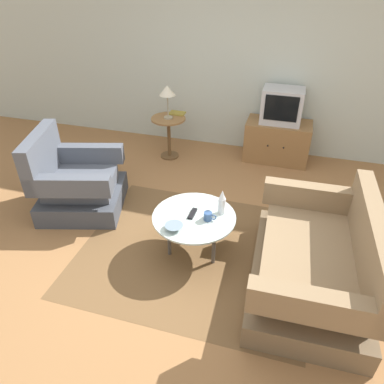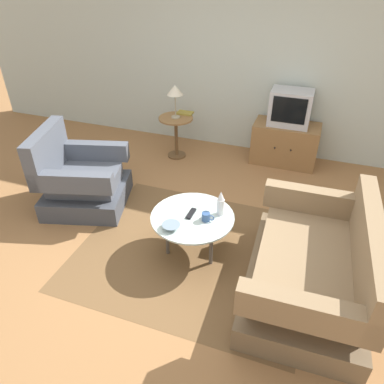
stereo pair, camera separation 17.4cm
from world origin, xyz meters
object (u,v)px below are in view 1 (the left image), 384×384
Objects in this scene: side_table at (169,129)px; mug at (208,216)px; television at (282,106)px; tv_stand at (277,141)px; tv_remote_dark at (193,214)px; bowl at (174,227)px; book at (177,113)px; couch at (316,265)px; armchair at (76,184)px; vase at (222,203)px; coffee_table at (194,219)px; table_lamp at (167,92)px.

side_table is 2.19m from mug.
television is at bearing 13.57° from side_table.
side_table reaches higher than tv_stand.
side_table is at bearing 119.15° from mug.
tv_remote_dark is (0.90, -1.87, 0.02)m from side_table.
tv_remote_dark is (0.10, 0.26, -0.01)m from bowl.
tv_remote_dark is at bearing -66.67° from book.
couch is at bearing -44.79° from side_table.
mug is at bearing 61.51° from armchair.
vase reaches higher than tv_stand.
couch reaches higher than bowl.
mug is (-1.01, 0.15, 0.21)m from couch.
coffee_table is at bearing -63.98° from side_table.
armchair is at bearing 77.16° from couch.
tv_stand reaches higher than tv_remote_dark.
armchair is at bearing 156.86° from bowl.
tv_remote_dark is at bearing -105.65° from television.
television is at bearing 13.85° from table_lamp.
vase is at bearing -99.75° from tv_stand.
television is at bearing -14.02° from tv_remote_dark.
tv_stand is at bearing 13.04° from side_table.
mug reaches higher than coffee_table.
mug is 0.73× the size of tv_remote_dark.
side_table is (-2.08, 2.06, 0.15)m from couch.
tv_stand is at bearing 11.18° from couch.
armchair is 1.80× the size of side_table.
armchair reaches higher than side_table.
book reaches higher than bowl.
bowl is 0.28m from tv_remote_dark.
armchair is at bearing 172.19° from vase.
couch is 12.50× the size of mug.
book is (-0.83, 2.05, 0.16)m from tv_remote_dark.
side_table is 1.58m from tv_stand.
side_table reaches higher than bowl.
armchair is 1.81m from vase.
mug is (0.14, -0.02, 0.08)m from coffee_table.
tv_remote_dark is at bearing -105.75° from tv_stand.
vase is 0.19m from mug.
coffee_table is 6.53× the size of mug.
tv_stand is 5.34× the size of tv_remote_dark.
television is at bearing 78.54° from mug.
coffee_table is at bearing -153.86° from vase.
armchair is at bearing -111.85° from side_table.
couch is 1.29m from bowl.
vase is at bearing -56.68° from table_lamp.
coffee_table is 0.06m from tv_remote_dark.
armchair is 1.36× the size of coffee_table.
couch is 1.00m from vase.
armchair is 6.52× the size of tv_remote_dark.
table_lamp is 2.24m from mug.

